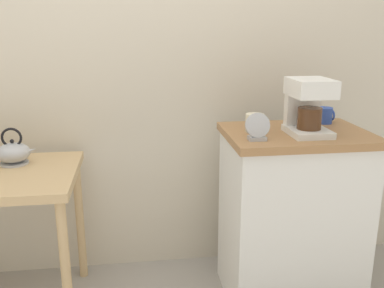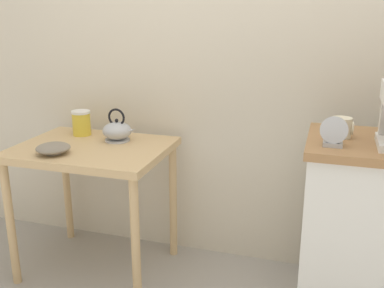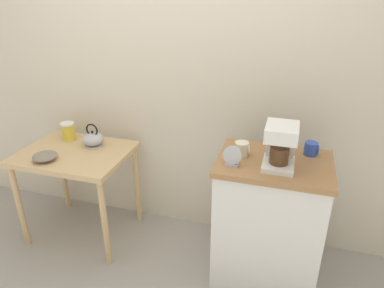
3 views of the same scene
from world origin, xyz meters
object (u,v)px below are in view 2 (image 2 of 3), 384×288
at_px(teakettle, 117,131).
at_px(canister_enamel, 81,123).
at_px(mug_small_cream, 342,128).
at_px(bowl_stoneware, 53,148).
at_px(table_clock, 334,133).

xyz_separation_m(teakettle, canister_enamel, (-0.25, 0.05, 0.01)).
bearing_deg(teakettle, mug_small_cream, -7.94).
bearing_deg(bowl_stoneware, canister_enamel, 97.80).
distance_m(teakettle, canister_enamel, 0.26).
xyz_separation_m(bowl_stoneware, canister_enamel, (-0.05, 0.36, 0.04)).
relative_size(canister_enamel, mug_small_cream, 1.49).
height_order(bowl_stoneware, mug_small_cream, mug_small_cream).
distance_m(teakettle, table_clock, 1.18).
bearing_deg(mug_small_cream, table_clock, -102.36).
distance_m(canister_enamel, mug_small_cream, 1.43).
distance_m(bowl_stoneware, table_clock, 1.34).
distance_m(bowl_stoneware, teakettle, 0.37).
height_order(teakettle, mug_small_cream, mug_small_cream).
xyz_separation_m(teakettle, table_clock, (1.12, -0.31, 0.16)).
relative_size(teakettle, table_clock, 1.58).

